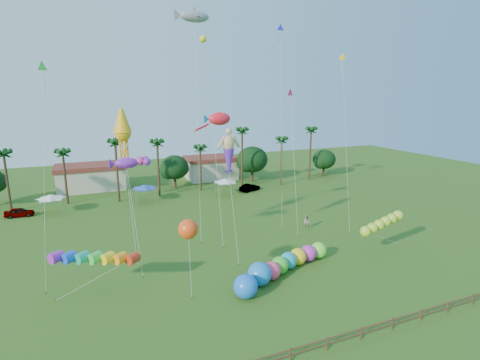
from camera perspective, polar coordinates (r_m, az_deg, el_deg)
name	(u,v)px	position (r m, az deg, el deg)	size (l,w,h in m)	color
ground	(285,306)	(33.98, 6.89, -18.59)	(160.00, 160.00, 0.00)	#285116
tree_line	(189,166)	(72.64, -7.80, 2.13)	(69.46, 8.91, 11.00)	#3A2819
buildings_row	(149,174)	(77.52, -13.66, 0.85)	(35.00, 7.00, 4.00)	beige
tent_row	(145,187)	(63.74, -14.27, -1.07)	(31.00, 4.00, 0.60)	white
fence	(327,342)	(29.48, 13.16, -22.90)	(36.12, 0.12, 1.00)	brown
car_a	(19,212)	(64.49, -30.59, -4.25)	(1.59, 3.96, 1.35)	#4C4C54
car_b	(250,188)	(69.99, 1.49, -1.17)	(1.47, 4.21, 1.39)	#4C4C54
spectator_b	(307,222)	(51.41, 10.13, -6.33)	(0.92, 0.72, 1.89)	#A09585
caterpillar_inflatable	(286,263)	(39.32, 7.07, -12.40)	(11.04, 5.34, 2.29)	#FF4372
blue_ball	(246,286)	(34.45, 0.85, -15.91)	(2.19, 2.19, 2.19)	blue
rainbow_tube	(111,262)	(35.69, -19.02, -11.71)	(8.40, 4.09, 3.77)	red
green_worm	(366,231)	(43.48, 18.59, -7.44)	(9.96, 1.70, 3.80)	#ABD02E
orange_ball_kite	(188,229)	(32.97, -7.90, -7.44)	(1.96, 1.96, 7.19)	#FF4914
merman_kite	(229,155)	(42.03, -1.70, 3.89)	(2.46, 5.90, 13.62)	tan
fish_kite	(219,119)	(46.81, -3.14, 9.30)	(4.43, 6.52, 15.66)	#FA1B2C
shark_kite	(195,17)	(50.95, -6.93, 23.48)	(4.96, 7.71, 28.03)	gray
squid_kite	(123,133)	(40.87, -17.43, 6.79)	(2.18, 4.93, 16.44)	#F9A914
lobster_kite	(127,163)	(39.86, -16.88, 2.49)	(4.16, 5.35, 11.68)	purple
delta_kite_red	(290,96)	(49.20, 7.70, 12.63)	(1.33, 4.56, 18.47)	#EC1A4F
delta_kite_yellow	(343,61)	(51.95, 15.37, 17.03)	(1.22, 4.74, 22.91)	yellow
delta_kite_green	(42,72)	(39.08, -27.89, 14.38)	(2.11, 4.16, 20.69)	#38F047
delta_kite_blue	(280,35)	(52.58, 6.18, 21.07)	(1.64, 4.00, 26.66)	#1719CF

